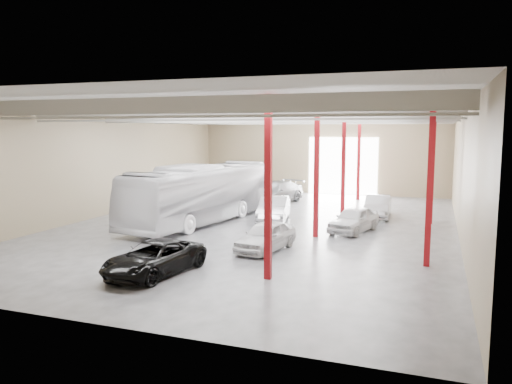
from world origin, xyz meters
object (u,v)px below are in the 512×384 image
Objects in this scene: black_sedan at (154,258)px; car_row_a at (266,236)px; car_row_c at (275,192)px; coach_bus at (202,193)px; car_row_b at (274,209)px; car_right_far at (354,219)px; car_right_near at (378,206)px.

car_row_a reaches higher than black_sedan.
car_row_a is 15.36m from car_row_c.
coach_bus is at bearing -84.78° from car_row_c.
car_row_a is at bearing -57.95° from car_row_c.
car_row_b is 0.82× the size of car_row_c.
car_right_far is at bearing 69.51° from car_row_a.
black_sedan is 1.16× the size of car_row_a.
coach_bus reaches higher than black_sedan.
car_right_near is (9.98, 5.45, -1.07)m from coach_bus.
black_sedan is 1.14× the size of car_right_far.
black_sedan is at bearing -115.40° from car_right_near.
coach_bus is 9.32m from car_right_far.
black_sedan is 0.82× the size of car_row_c.
car_right_near is (6.86, 16.15, 0.07)m from black_sedan.
car_right_near is at bearing 75.69° from black_sedan.
car_right_far is at bearing 9.23° from coach_bus.
coach_bus is at bearing 146.37° from car_row_a.
coach_bus is at bearing -153.79° from car_right_near.
coach_bus is 3.13× the size of car_right_far.
car_right_far reaches higher than car_row_a.
coach_bus is 2.94× the size of car_right_near.
car_right_near reaches higher than car_row_a.
car_row_a is at bearing -86.21° from car_row_b.
black_sedan is at bearing -66.02° from coach_bus.
car_row_c is at bearing 145.24° from car_right_far.
coach_bus is 2.72× the size of car_row_b.
car_row_b reaches higher than car_right_far.
coach_bus reaches higher than car_right_near.
car_row_a is at bearing -112.32° from car_right_near.
car_right_far is (-0.74, -5.20, -0.02)m from car_right_near.
coach_bus is at bearing -163.02° from car_right_far.
car_row_a is (6.01, -5.51, -1.10)m from coach_bus.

